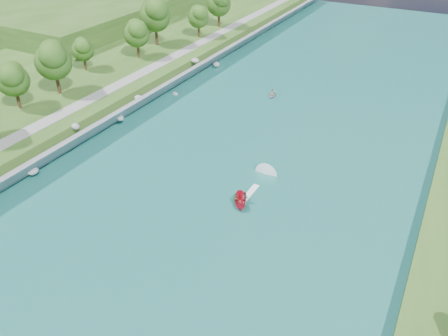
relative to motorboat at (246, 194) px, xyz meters
The scene contains 7 objects.
ground 13.09m from the motorboat, 111.95° to the right, with size 260.00×260.00×0.00m, color #2D5119.
river_water 9.29m from the motorboat, 121.80° to the left, with size 55.00×240.00×0.10m, color #185D56.
berm_west 55.46m from the motorboat, behind, with size 45.00×240.00×3.50m, color #2D5119.
riprap_bank 31.54m from the motorboat, 167.09° to the left, with size 4.52×236.00×4.39m.
riverside_path 38.31m from the motorboat, 168.10° to the left, with size 3.00×200.00×0.10m, color gray.
motorboat is the anchor object (origin of this frame).
raft 36.28m from the motorboat, 107.43° to the left, with size 2.57×3.32×1.61m.
Camera 1 is at (25.79, -32.85, 37.15)m, focal length 35.00 mm.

